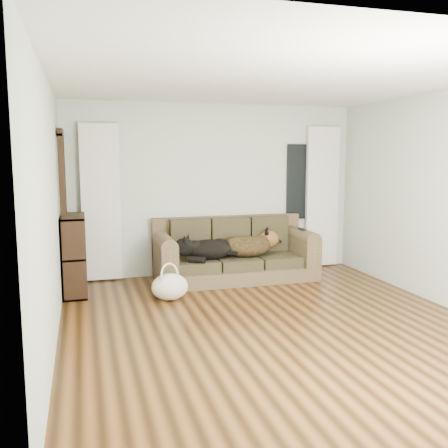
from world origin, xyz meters
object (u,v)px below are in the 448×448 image
object	(u,v)px
dog_black_lab	(206,250)
bookshelf	(74,256)
tote_bag	(170,288)
sofa	(235,249)
dog_shepherd	(249,246)

from	to	relation	value
dog_black_lab	bookshelf	world-z (taller)	bookshelf
dog_black_lab	tote_bag	size ratio (longest dim) A/B	1.46
bookshelf	tote_bag	bearing A→B (deg)	-32.73
sofa	tote_bag	bearing A→B (deg)	-144.84
dog_shepherd	bookshelf	world-z (taller)	bookshelf
sofa	dog_shepherd	distance (m)	0.21
dog_shepherd	dog_black_lab	bearing A→B (deg)	10.80
tote_bag	bookshelf	distance (m)	1.39
dog_shepherd	tote_bag	xyz separation A→B (m)	(-1.32, -0.75, -0.33)
sofa	bookshelf	bearing A→B (deg)	-177.12
dog_black_lab	tote_bag	world-z (taller)	dog_black_lab
sofa	dog_shepherd	world-z (taller)	sofa
dog_shepherd	tote_bag	bearing A→B (deg)	36.01
dog_black_lab	bookshelf	size ratio (longest dim) A/B	0.66
tote_bag	bookshelf	world-z (taller)	bookshelf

